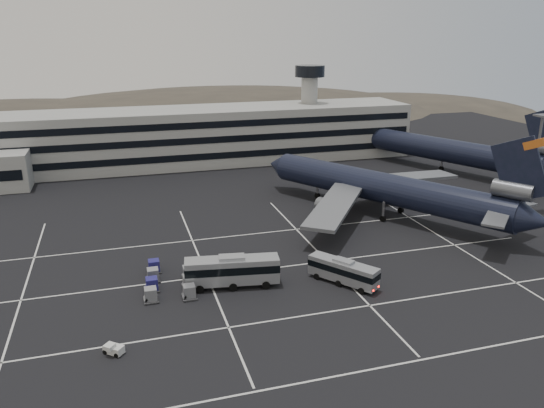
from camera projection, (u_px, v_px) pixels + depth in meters
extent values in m
plane|color=black|center=(256.00, 283.00, 72.00)|extent=(260.00, 260.00, 0.00)
cube|color=silver|center=(314.00, 380.00, 51.96)|extent=(90.00, 0.25, 0.01)
cube|color=silver|center=(278.00, 320.00, 62.89)|extent=(90.00, 0.25, 0.01)
cube|color=silver|center=(249.00, 271.00, 75.64)|extent=(90.00, 0.25, 0.01)
cube|color=silver|center=(228.00, 237.00, 88.39)|extent=(90.00, 0.25, 0.01)
cube|color=silver|center=(23.00, 293.00, 69.28)|extent=(0.25, 55.00, 0.01)
cube|color=silver|center=(205.00, 271.00, 75.82)|extent=(0.25, 55.00, 0.01)
cube|color=silver|center=(322.00, 256.00, 80.73)|extent=(0.25, 55.00, 0.01)
cube|color=silver|center=(447.00, 241.00, 86.73)|extent=(0.25, 55.00, 0.01)
cube|color=gray|center=(183.00, 137.00, 135.40)|extent=(120.00, 18.00, 14.00)
cube|color=black|center=(189.00, 158.00, 128.24)|extent=(118.00, 0.20, 1.60)
cube|color=black|center=(188.00, 141.00, 127.00)|extent=(118.00, 0.20, 1.60)
cube|color=black|center=(187.00, 126.00, 125.85)|extent=(118.00, 0.20, 1.60)
cylinder|color=gray|center=(309.00, 114.00, 145.53)|extent=(4.40, 4.40, 22.00)
cylinder|color=black|center=(310.00, 71.00, 141.96)|extent=(8.00, 8.00, 3.00)
ellipsoid|color=#38332B|center=(4.00, 144.00, 213.71)|extent=(196.00, 140.00, 32.00)
ellipsoid|color=#38332B|center=(223.00, 139.00, 239.19)|extent=(252.00, 180.00, 44.00)
ellipsoid|color=#38332B|center=(383.00, 121.00, 259.62)|extent=(168.00, 120.00, 24.00)
cylinder|color=slate|center=(535.00, 164.00, 98.69)|extent=(0.50, 0.50, 18.00)
cube|color=slate|center=(543.00, 116.00, 95.86)|extent=(2.40, 2.40, 0.35)
cylinder|color=black|center=(384.00, 188.00, 97.36)|extent=(29.42, 44.08, 5.60)
cone|color=black|center=(278.00, 165.00, 114.18)|extent=(7.12, 6.74, 5.60)
cone|color=black|center=(537.00, 221.00, 80.35)|extent=(6.89, 6.88, 5.04)
cube|color=black|center=(520.00, 170.00, 80.30)|extent=(5.29, 8.39, 10.97)
cube|color=#C85E1A|center=(534.00, 144.00, 78.04)|extent=(2.13, 3.06, 2.24)
cylinder|color=#595B60|center=(513.00, 190.00, 81.65)|extent=(5.39, 6.54, 2.70)
cube|color=slate|center=(497.00, 218.00, 80.11)|extent=(7.68, 7.45, 0.87)
cube|color=slate|center=(516.00, 205.00, 86.00)|extent=(8.14, 5.45, 0.87)
cube|color=slate|center=(335.00, 206.00, 90.13)|extent=(17.67, 20.86, 1.75)
cylinder|color=#595B60|center=(331.00, 207.00, 94.69)|extent=(5.14, 6.11, 2.70)
cube|color=slate|center=(408.00, 177.00, 107.66)|extent=(22.59, 8.82, 1.75)
cylinder|color=#595B60|center=(386.00, 185.00, 108.01)|extent=(5.14, 6.11, 2.70)
cylinder|color=slate|center=(318.00, 188.00, 108.15)|extent=(0.44, 0.44, 3.00)
cylinder|color=black|center=(317.00, 196.00, 108.67)|extent=(0.99, 1.20, 1.10)
cylinder|color=slate|center=(383.00, 210.00, 94.77)|extent=(0.44, 0.44, 3.00)
cylinder|color=black|center=(383.00, 219.00, 95.28)|extent=(0.99, 1.20, 1.10)
cylinder|color=slate|center=(401.00, 202.00, 99.25)|extent=(0.44, 0.44, 3.00)
cylinder|color=black|center=(401.00, 210.00, 99.77)|extent=(0.99, 1.20, 1.10)
cylinder|color=black|center=(443.00, 150.00, 128.79)|extent=(25.29, 45.90, 5.60)
cone|color=black|center=(359.00, 135.00, 147.42)|extent=(6.97, 6.44, 5.60)
cylinder|color=#595B60|center=(541.00, 148.00, 111.52)|extent=(4.98, 6.58, 2.70)
cube|color=slate|center=(527.00, 167.00, 110.31)|extent=(7.92, 7.07, 0.87)
cube|color=slate|center=(544.00, 160.00, 115.61)|extent=(8.03, 4.80, 0.87)
cylinder|color=slate|center=(442.00, 162.00, 129.72)|extent=(0.44, 0.44, 3.00)
cylinder|color=black|center=(441.00, 168.00, 130.23)|extent=(0.92, 1.21, 1.10)
cube|color=#92959A|center=(343.00, 271.00, 71.38)|extent=(7.58, 9.42, 2.71)
cube|color=black|center=(343.00, 269.00, 71.28)|extent=(7.66, 9.50, 0.86)
cube|color=#92959A|center=(344.00, 261.00, 70.91)|extent=(2.74, 3.05, 0.32)
cylinder|color=black|center=(361.00, 291.00, 68.94)|extent=(0.74, 0.88, 0.87)
cylinder|color=black|center=(370.00, 285.00, 70.63)|extent=(0.74, 0.88, 0.87)
cylinder|color=black|center=(338.00, 284.00, 70.98)|extent=(0.74, 0.88, 0.87)
cylinder|color=black|center=(347.00, 278.00, 72.67)|extent=(0.74, 0.88, 0.87)
cylinder|color=black|center=(317.00, 277.00, 73.02)|extent=(0.74, 0.88, 0.87)
cylinder|color=black|center=(326.00, 271.00, 74.71)|extent=(0.74, 0.88, 0.87)
cube|color=#FF0C05|center=(373.00, 291.00, 68.24)|extent=(0.23, 0.19, 0.20)
cube|color=#FF0C05|center=(379.00, 287.00, 69.32)|extent=(0.23, 0.19, 0.20)
cube|color=#92959A|center=(232.00, 270.00, 70.48)|extent=(12.75, 4.73, 3.40)
cube|color=black|center=(232.00, 268.00, 70.36)|extent=(12.82, 4.80, 1.08)
cube|color=#92959A|center=(232.00, 257.00, 69.89)|extent=(3.64, 2.32, 0.40)
cylinder|color=black|center=(266.00, 285.00, 70.26)|extent=(1.13, 0.53, 1.09)
cylinder|color=black|center=(263.00, 276.00, 72.93)|extent=(1.13, 0.53, 1.09)
cylinder|color=black|center=(233.00, 287.00, 69.70)|extent=(1.13, 0.53, 1.09)
cylinder|color=black|center=(232.00, 278.00, 72.37)|extent=(1.13, 0.53, 1.09)
cylinder|color=black|center=(200.00, 289.00, 69.14)|extent=(1.13, 0.53, 1.09)
cylinder|color=black|center=(200.00, 280.00, 71.81)|extent=(1.13, 0.53, 1.09)
cube|color=silver|center=(114.00, 349.00, 56.16)|extent=(2.32, 2.21, 0.85)
cube|color=silver|center=(117.00, 346.00, 55.81)|extent=(1.32, 1.34, 0.47)
cylinder|color=black|center=(117.00, 356.00, 55.50)|extent=(0.54, 0.50, 0.53)
cylinder|color=black|center=(123.00, 350.00, 56.40)|extent=(0.54, 0.50, 0.53)
cylinder|color=black|center=(105.00, 352.00, 56.08)|extent=(0.54, 0.50, 0.53)
cylinder|color=black|center=(112.00, 347.00, 56.99)|extent=(0.54, 0.50, 0.53)
cube|color=#2D2D30|center=(151.00, 300.00, 67.26)|extent=(2.09, 2.34, 0.17)
cylinder|color=black|center=(151.00, 300.00, 67.28)|extent=(0.10, 0.19, 0.19)
cube|color=gray|center=(151.00, 294.00, 66.99)|extent=(1.68, 1.68, 1.55)
cube|color=#2D2D30|center=(190.00, 297.00, 68.00)|extent=(2.09, 2.34, 0.17)
cylinder|color=black|center=(190.00, 297.00, 68.02)|extent=(0.10, 0.19, 0.19)
cube|color=gray|center=(189.00, 291.00, 67.74)|extent=(1.68, 1.68, 1.55)
cube|color=#2D2D30|center=(152.00, 289.00, 69.98)|extent=(2.09, 2.34, 0.17)
cylinder|color=black|center=(152.00, 290.00, 70.00)|extent=(0.10, 0.19, 0.19)
cube|color=navy|center=(152.00, 283.00, 69.71)|extent=(1.68, 1.68, 1.55)
cube|color=#2D2D30|center=(189.00, 287.00, 70.72)|extent=(2.09, 2.34, 0.17)
cylinder|color=black|center=(189.00, 287.00, 70.74)|extent=(0.10, 0.19, 0.19)
cube|color=gray|center=(189.00, 281.00, 70.46)|extent=(1.68, 1.68, 1.55)
cube|color=#2D2D30|center=(153.00, 280.00, 72.70)|extent=(2.09, 2.34, 0.17)
cylinder|color=black|center=(153.00, 280.00, 72.72)|extent=(0.10, 0.19, 0.19)
cube|color=gray|center=(153.00, 274.00, 72.43)|extent=(1.68, 1.68, 1.55)
cube|color=#2D2D30|center=(189.00, 277.00, 73.44)|extent=(2.09, 2.34, 0.17)
cylinder|color=black|center=(189.00, 278.00, 73.46)|extent=(0.10, 0.19, 0.19)
cube|color=gray|center=(189.00, 272.00, 73.18)|extent=(1.68, 1.68, 1.55)
cube|color=#2D2D30|center=(154.00, 271.00, 75.42)|extent=(2.09, 2.34, 0.17)
cylinder|color=black|center=(154.00, 271.00, 75.44)|extent=(0.10, 0.19, 0.19)
cube|color=navy|center=(154.00, 265.00, 75.15)|extent=(1.68, 1.68, 1.55)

